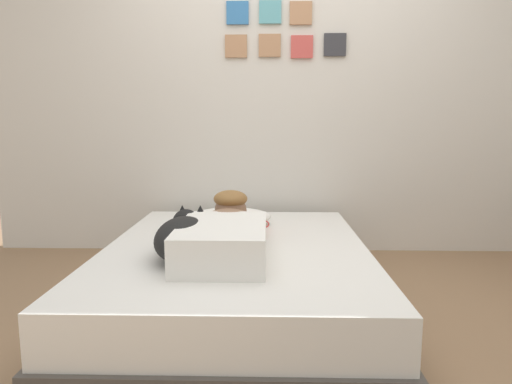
% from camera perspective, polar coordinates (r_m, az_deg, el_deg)
% --- Properties ---
extents(ground_plane, '(12.97, 12.97, 0.00)m').
position_cam_1_polar(ground_plane, '(2.29, 4.67, -16.95)').
color(ground_plane, '#8C6B4C').
extents(back_wall, '(4.49, 0.12, 2.50)m').
position_cam_1_polar(back_wall, '(3.54, 3.57, 12.86)').
color(back_wall, silver).
rests_on(back_wall, ground).
extents(bed, '(1.45, 1.93, 0.33)m').
position_cam_1_polar(bed, '(2.57, -2.43, -10.18)').
color(bed, '#4C4742').
rests_on(bed, ground).
extents(pillow, '(0.52, 0.32, 0.11)m').
position_cam_1_polar(pillow, '(2.99, -3.12, -3.09)').
color(pillow, white).
rests_on(pillow, bed).
extents(person_lying, '(0.43, 0.92, 0.27)m').
position_cam_1_polar(person_lying, '(2.36, -3.89, -5.04)').
color(person_lying, white).
rests_on(person_lying, bed).
extents(dog, '(0.26, 0.57, 0.21)m').
position_cam_1_polar(dog, '(2.32, -9.15, -5.44)').
color(dog, black).
rests_on(dog, bed).
extents(coffee_cup, '(0.13, 0.09, 0.07)m').
position_cam_1_polar(coffee_cup, '(2.85, 0.11, -4.04)').
color(coffee_cup, '#D84C47').
rests_on(coffee_cup, bed).
extents(cell_phone, '(0.07, 0.14, 0.01)m').
position_cam_1_polar(cell_phone, '(2.38, -0.60, -7.40)').
color(cell_phone, black).
rests_on(cell_phone, bed).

